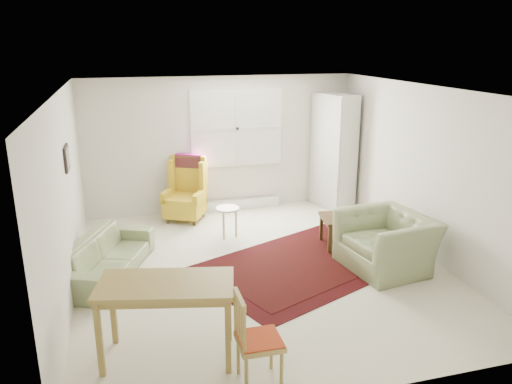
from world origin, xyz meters
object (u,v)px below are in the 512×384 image
object	(u,v)px
coffee_table	(341,231)
desk_chair	(259,339)
sofa	(106,249)
wingback_chair	(184,189)
cabinet	(334,152)
armchair	(387,237)
stool	(228,222)
desk	(168,320)

from	to	relation	value
coffee_table	desk_chair	xyz separation A→B (m)	(-2.12, -2.81, 0.22)
sofa	coffee_table	bearing A→B (deg)	-65.56
wingback_chair	desk_chair	size ratio (longest dim) A/B	1.23
sofa	wingback_chair	size ratio (longest dim) A/B	1.61
cabinet	desk_chair	size ratio (longest dim) A/B	2.32
armchair	stool	xyz separation A→B (m)	(-1.90, 1.74, -0.21)
desk	sofa	bearing A→B (deg)	106.29
coffee_table	desk_chair	size ratio (longest dim) A/B	0.64
cabinet	desk_chair	distance (m)	5.50
sofa	coffee_table	size ratio (longest dim) A/B	3.10
sofa	desk	world-z (taller)	desk
coffee_table	desk	bearing A→B (deg)	-142.97
sofa	desk	size ratio (longest dim) A/B	1.40
armchair	desk_chair	world-z (taller)	armchair
armchair	wingback_chair	xyz separation A→B (m)	(-2.47, 2.73, 0.11)
armchair	cabinet	xyz separation A→B (m)	(0.40, 2.77, 0.61)
desk	desk_chair	xyz separation A→B (m)	(0.78, -0.62, 0.05)
sofa	cabinet	world-z (taller)	cabinet
stool	coffee_table	bearing A→B (deg)	-27.54
coffee_table	desk	xyz separation A→B (m)	(-2.90, -2.19, 0.18)
stool	wingback_chair	bearing A→B (deg)	119.67
armchair	desk	world-z (taller)	armchair
armchair	desk_chair	size ratio (longest dim) A/B	1.29
sofa	wingback_chair	world-z (taller)	wingback_chair
coffee_table	stool	world-z (taller)	stool
cabinet	desk_chair	bearing A→B (deg)	-136.89
wingback_chair	desk_chair	xyz separation A→B (m)	(0.07, -4.66, -0.11)
sofa	desk	distance (m)	2.22
armchair	cabinet	world-z (taller)	cabinet
armchair	desk_chair	bearing A→B (deg)	-59.56
stool	desk_chair	distance (m)	3.70
stool	cabinet	bearing A→B (deg)	24.27
desk	desk_chair	world-z (taller)	desk_chair
coffee_table	stool	bearing A→B (deg)	152.46
wingback_chair	cabinet	bearing A→B (deg)	28.41
coffee_table	stool	distance (m)	1.83
wingback_chair	armchair	bearing A→B (deg)	-20.37
sofa	stool	bearing A→B (deg)	-40.99
stool	desk	size ratio (longest dim) A/B	0.39
cabinet	desk	distance (m)	5.46
armchair	cabinet	distance (m)	2.87
armchair	coffee_table	xyz separation A→B (m)	(-0.27, 0.89, -0.22)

